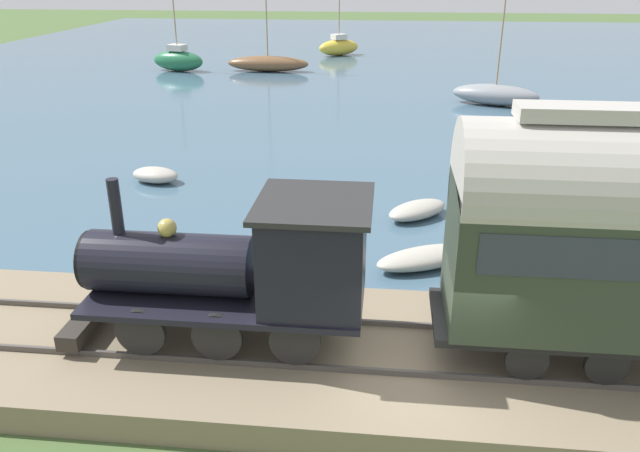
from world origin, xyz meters
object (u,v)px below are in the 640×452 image
(sailboat_brown, at_px, (268,63))
(rowboat_near_shore, at_px, (155,175))
(sailboat_gray, at_px, (495,94))
(rowboat_mid_harbor, at_px, (417,210))
(rowboat_far_out, at_px, (426,258))
(rowboat_off_pier, at_px, (200,249))
(steam_locomotive, at_px, (250,263))
(sailboat_yellow, at_px, (339,47))
(sailboat_green, at_px, (178,60))

(sailboat_brown, relative_size, rowboat_near_shore, 4.31)
(sailboat_gray, xyz_separation_m, rowboat_near_shore, (-15.31, 14.57, -0.32))
(sailboat_brown, height_order, rowboat_mid_harbor, sailboat_brown)
(sailboat_brown, relative_size, rowboat_far_out, 2.78)
(rowboat_far_out, xyz_separation_m, rowboat_off_pier, (0.06, 6.24, -0.09))
(steam_locomotive, xyz_separation_m, rowboat_off_pier, (4.97, 2.58, -2.16))
(sailboat_gray, xyz_separation_m, rowboat_mid_harbor, (-17.79, 5.03, -0.35))
(rowboat_mid_harbor, bearing_deg, rowboat_off_pier, 76.82)
(sailboat_gray, distance_m, rowboat_mid_harbor, 18.49)
(sailboat_brown, distance_m, sailboat_yellow, 10.39)
(steam_locomotive, bearing_deg, sailboat_gray, -18.15)
(sailboat_yellow, bearing_deg, sailboat_gray, 173.03)
(sailboat_yellow, height_order, rowboat_near_shore, sailboat_yellow)
(sailboat_gray, height_order, rowboat_off_pier, sailboat_gray)
(rowboat_mid_harbor, bearing_deg, sailboat_green, -11.18)
(sailboat_yellow, xyz_separation_m, rowboat_near_shore, (-35.10, 4.04, -0.47))
(sailboat_green, xyz_separation_m, sailboat_brown, (0.51, -6.74, -0.21))
(sailboat_yellow, relative_size, rowboat_off_pier, 2.85)
(rowboat_far_out, relative_size, rowboat_near_shore, 1.55)
(sailboat_gray, height_order, rowboat_mid_harbor, sailboat_gray)
(steam_locomotive, relative_size, sailboat_yellow, 0.97)
(rowboat_mid_harbor, relative_size, rowboat_near_shore, 1.20)
(sailboat_green, distance_m, rowboat_off_pier, 32.97)
(rowboat_far_out, height_order, rowboat_near_shore, rowboat_near_shore)
(rowboat_mid_harbor, bearing_deg, sailboat_brown, -22.77)
(rowboat_off_pier, relative_size, rowboat_mid_harbor, 0.89)
(rowboat_far_out, bearing_deg, sailboat_brown, -10.20)
(sailboat_gray, height_order, sailboat_brown, sailboat_brown)
(steam_locomotive, distance_m, rowboat_mid_harbor, 9.35)
(sailboat_brown, distance_m, rowboat_off_pier, 31.94)
(steam_locomotive, relative_size, rowboat_near_shore, 2.96)
(sailboat_green, bearing_deg, steam_locomotive, -145.56)
(steam_locomotive, height_order, rowboat_far_out, steam_locomotive)
(rowboat_far_out, bearing_deg, rowboat_off_pier, 61.47)
(sailboat_yellow, xyz_separation_m, rowboat_mid_harbor, (-37.57, -5.50, -0.49))
(sailboat_gray, height_order, rowboat_near_shore, sailboat_gray)
(steam_locomotive, relative_size, sailboat_green, 0.96)
(rowboat_near_shore, bearing_deg, steam_locomotive, -138.75)
(sailboat_green, bearing_deg, sailboat_gray, -100.21)
(sailboat_green, relative_size, rowboat_off_pier, 2.90)
(sailboat_gray, xyz_separation_m, sailboat_yellow, (19.78, 10.53, 0.14))
(rowboat_off_pier, xyz_separation_m, rowboat_mid_harbor, (3.44, -6.14, 0.10))
(sailboat_yellow, bearing_deg, rowboat_mid_harbor, 153.34)
(sailboat_yellow, xyz_separation_m, rowboat_off_pier, (-41.01, 0.63, -0.59))
(sailboat_brown, bearing_deg, sailboat_yellow, -25.37)
(sailboat_green, bearing_deg, rowboat_off_pier, -146.79)
(sailboat_brown, height_order, sailboat_yellow, sailboat_brown)
(steam_locomotive, height_order, rowboat_off_pier, steam_locomotive)
(steam_locomotive, bearing_deg, rowboat_near_shore, 28.82)
(steam_locomotive, height_order, rowboat_mid_harbor, steam_locomotive)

